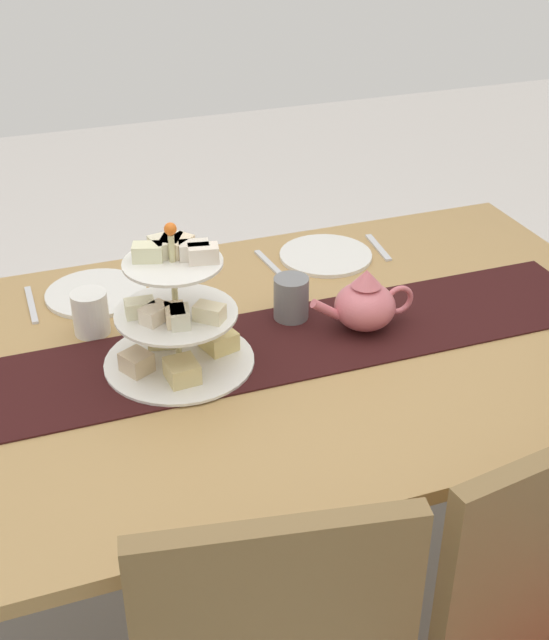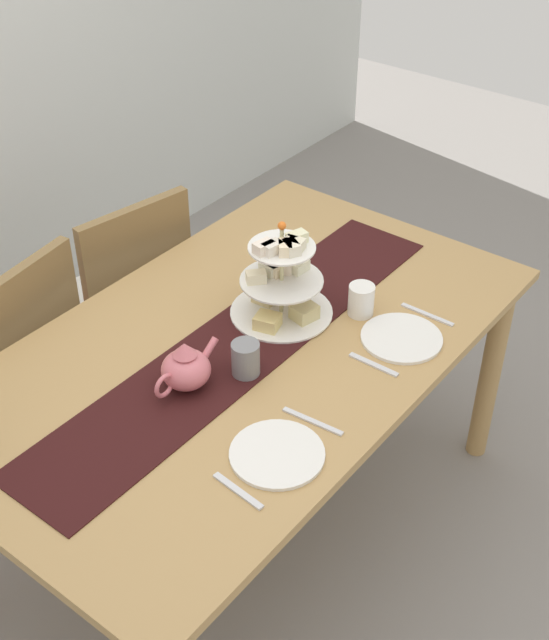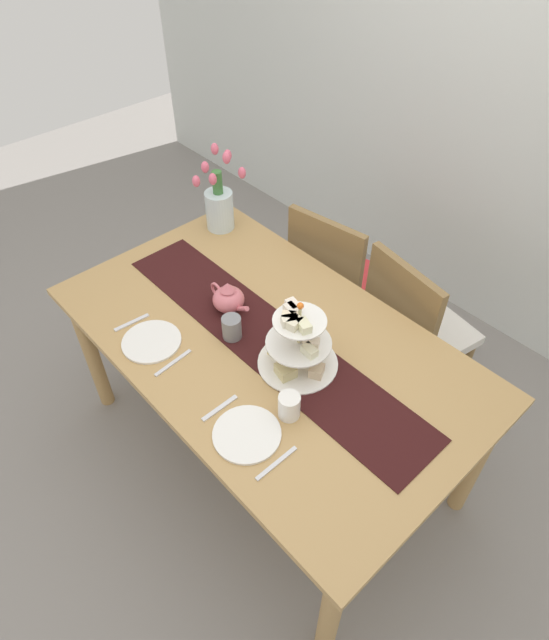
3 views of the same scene
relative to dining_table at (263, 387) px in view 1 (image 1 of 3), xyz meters
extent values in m
plane|color=gray|center=(0.00, 0.00, -0.68)|extent=(8.00, 8.00, 0.00)
cube|color=tan|center=(0.00, 0.00, 0.09)|extent=(1.72, 1.01, 0.03)
cylinder|color=tan|center=(-0.79, -0.43, -0.30)|extent=(0.07, 0.07, 0.75)
cube|color=olive|center=(-0.27, 0.62, 0.01)|extent=(0.42, 0.10, 0.45)
cube|color=olive|center=(0.19, 0.62, 0.01)|extent=(0.42, 0.11, 0.45)
cube|color=black|center=(0.00, 0.00, 0.10)|extent=(1.51, 0.28, 0.00)
cylinder|color=beige|center=(0.18, 0.00, 0.24)|extent=(0.01, 0.01, 0.28)
cylinder|color=white|center=(0.18, 0.00, 0.11)|extent=(0.30, 0.30, 0.01)
cylinder|color=white|center=(0.18, 0.00, 0.22)|extent=(0.24, 0.24, 0.01)
cylinder|color=white|center=(0.18, 0.00, 0.33)|extent=(0.19, 0.19, 0.01)
cube|color=beige|center=(0.26, 0.01, 0.13)|extent=(0.07, 0.07, 0.04)
cube|color=#DEC886|center=(0.19, 0.07, 0.13)|extent=(0.06, 0.07, 0.04)
cube|color=#EDD482|center=(0.09, -0.02, 0.13)|extent=(0.08, 0.08, 0.04)
cube|color=#D1C286|center=(0.19, -0.07, 0.13)|extent=(0.08, 0.07, 0.04)
cube|color=beige|center=(0.24, -0.01, 0.24)|extent=(0.06, 0.04, 0.03)
cube|color=beige|center=(0.22, 0.02, 0.24)|extent=(0.07, 0.06, 0.03)
cube|color=beige|center=(0.19, 0.04, 0.24)|extent=(0.04, 0.06, 0.03)
cube|color=beige|center=(0.18, 0.05, 0.24)|extent=(0.05, 0.06, 0.03)
cube|color=beige|center=(0.12, 0.05, 0.24)|extent=(0.07, 0.06, 0.03)
cube|color=#F1E0CB|center=(0.12, 0.02, 0.35)|extent=(0.06, 0.05, 0.03)
cube|color=silver|center=(0.13, 0.00, 0.35)|extent=(0.06, 0.05, 0.03)
cube|color=beige|center=(0.16, -0.03, 0.35)|extent=(0.07, 0.06, 0.03)
cube|color=beige|center=(0.17, -0.04, 0.35)|extent=(0.06, 0.07, 0.03)
cube|color=beige|center=(0.19, -0.04, 0.35)|extent=(0.05, 0.06, 0.03)
cube|color=beige|center=(0.22, -0.02, 0.35)|extent=(0.06, 0.05, 0.03)
sphere|color=orange|center=(0.18, 0.00, 0.40)|extent=(0.02, 0.02, 0.02)
ellipsoid|color=#D66B75|center=(-0.23, 0.00, 0.15)|extent=(0.13, 0.13, 0.10)
cone|color=#D66B75|center=(-0.23, 0.00, 0.22)|extent=(0.06, 0.06, 0.04)
cylinder|color=#D66B75|center=(-0.14, 0.00, 0.16)|extent=(0.07, 0.02, 0.06)
torus|color=#D66B75|center=(-0.31, 0.00, 0.15)|extent=(0.07, 0.01, 0.07)
cylinder|color=white|center=(-0.29, -0.34, 0.11)|extent=(0.23, 0.23, 0.01)
cube|color=silver|center=(-0.43, -0.34, 0.10)|extent=(0.03, 0.15, 0.01)
cube|color=silver|center=(-0.14, -0.34, 0.10)|extent=(0.03, 0.17, 0.01)
cylinder|color=white|center=(0.29, -0.34, 0.11)|extent=(0.23, 0.23, 0.01)
cube|color=silver|center=(0.14, -0.34, 0.10)|extent=(0.02, 0.15, 0.01)
cube|color=silver|center=(0.43, -0.34, 0.10)|extent=(0.01, 0.17, 0.01)
cylinder|color=slate|center=(-0.10, -0.09, 0.15)|extent=(0.08, 0.08, 0.09)
cylinder|color=white|center=(0.32, -0.18, 0.15)|extent=(0.08, 0.08, 0.09)
camera|label=1|loc=(0.47, 1.38, 1.04)|focal=47.22mm
camera|label=2|loc=(-1.42, -1.22, 1.57)|focal=47.79mm
camera|label=3|loc=(1.09, -0.95, 1.61)|focal=30.06mm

